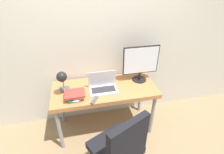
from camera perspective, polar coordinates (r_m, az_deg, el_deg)
ground_plane at (r=2.69m, az=-0.90°, el=-20.50°), size 12.00×12.00×0.00m
wall_back at (r=2.46m, az=-4.34°, el=12.11°), size 8.00×0.05×2.60m
desk at (r=2.43m, az=-2.46°, el=-4.97°), size 1.41×0.62×0.75m
laptop at (r=2.33m, az=-2.96°, el=-2.98°), size 0.37×0.23×0.24m
monitor at (r=2.44m, az=9.35°, el=4.80°), size 0.50×0.20×0.52m
desk_lamp at (r=2.22m, az=-15.97°, el=-0.50°), size 0.14×0.25×0.34m
office_chair at (r=1.96m, az=2.62°, el=-21.78°), size 0.64×0.62×0.99m
book_stack at (r=2.21m, az=-12.13°, el=-5.92°), size 0.25×0.20×0.09m
tv_remote at (r=2.17m, az=-5.82°, el=-7.57°), size 0.11×0.15×0.02m
game_controller at (r=2.20m, az=-11.84°, el=-7.16°), size 0.15×0.11×0.04m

